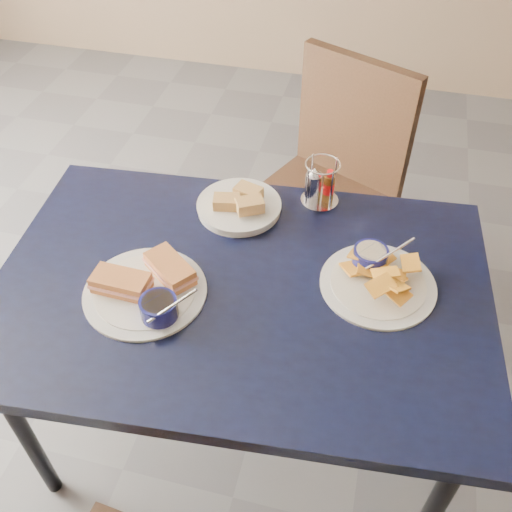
% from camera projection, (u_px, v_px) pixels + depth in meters
% --- Properties ---
extents(ground, '(6.00, 6.00, 0.00)m').
position_uv_depth(ground, '(257.00, 412.00, 2.02)').
color(ground, '#545459').
rests_on(ground, ground).
extents(dining_table, '(1.32, 0.94, 0.75)m').
position_uv_depth(dining_table, '(241.00, 301.00, 1.49)').
color(dining_table, black).
rests_on(dining_table, ground).
extents(chair_far, '(0.59, 0.60, 0.95)m').
position_uv_depth(chair_far, '(325.00, 170.00, 2.12)').
color(chair_far, black).
rests_on(chair_far, ground).
extents(sandwich_plate, '(0.32, 0.31, 0.12)m').
position_uv_depth(sandwich_plate, '(148.00, 287.00, 1.40)').
color(sandwich_plate, white).
rests_on(sandwich_plate, dining_table).
extents(plantain_plate, '(0.29, 0.29, 0.12)m').
position_uv_depth(plantain_plate, '(376.00, 275.00, 1.44)').
color(plantain_plate, white).
rests_on(plantain_plate, dining_table).
extents(bread_basket, '(0.24, 0.24, 0.07)m').
position_uv_depth(bread_basket, '(240.00, 205.00, 1.63)').
color(bread_basket, white).
rests_on(bread_basket, dining_table).
extents(condiment_caddy, '(0.11, 0.11, 0.14)m').
position_uv_depth(condiment_caddy, '(319.00, 185.00, 1.64)').
color(condiment_caddy, silver).
rests_on(condiment_caddy, dining_table).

